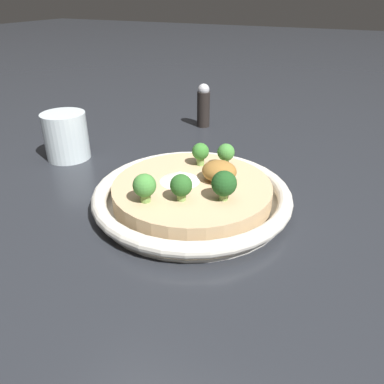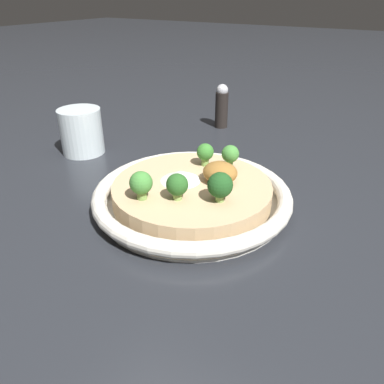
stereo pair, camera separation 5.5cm
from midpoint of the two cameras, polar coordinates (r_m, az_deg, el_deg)
ground_plane at (r=0.56m, az=2.81°, el=-2.12°), size 6.00×6.00×0.00m
risotto_bowl at (r=0.55m, az=2.85°, el=-0.49°), size 0.29×0.29×0.04m
cheese_sprinkle at (r=0.55m, az=0.84°, el=2.27°), size 0.06×0.06×0.02m
crispy_onion_garnish at (r=0.55m, az=7.19°, el=2.90°), size 0.05×0.05×0.03m
broccoli_left at (r=0.49m, az=7.51°, el=0.89°), size 0.03×0.03×0.04m
broccoli_front at (r=0.59m, az=4.69°, el=5.90°), size 0.03×0.03×0.04m
broccoli_back_left at (r=0.49m, az=0.92°, el=0.94°), size 0.03×0.03×0.04m
broccoli_back_right at (r=0.50m, az=-4.64°, el=1.18°), size 0.03×0.03×0.04m
broccoli_front_left at (r=0.59m, az=8.55°, el=5.58°), size 0.03×0.03×0.04m
drinking_glass at (r=0.76m, az=-14.50°, el=8.89°), size 0.08×0.08×0.09m
pepper_shaker at (r=0.88m, az=6.37°, el=12.87°), size 0.03×0.03×0.10m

